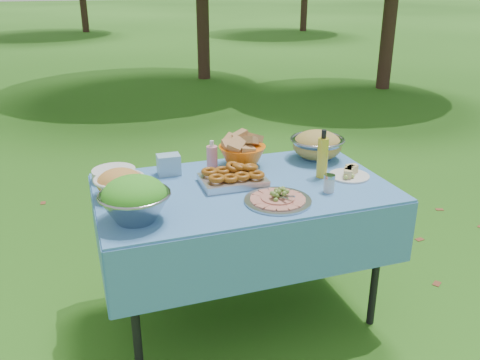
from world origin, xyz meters
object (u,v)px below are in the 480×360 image
at_px(plate_stack, 114,174).
at_px(pasta_bowl_steel, 317,145).
at_px(picnic_table, 243,252).
at_px(bread_bowl, 242,151).
at_px(charcuterie_platter, 278,195).
at_px(salad_bowl, 135,199).
at_px(oil_bottle, 323,154).

bearing_deg(plate_stack, pasta_bowl_steel, -2.09).
bearing_deg(picnic_table, bread_bowl, 71.94).
relative_size(pasta_bowl_steel, charcuterie_platter, 0.97).
distance_m(salad_bowl, bread_bowl, 0.83).
xyz_separation_m(pasta_bowl_steel, oil_bottle, (-0.11, -0.28, 0.05)).
bearing_deg(oil_bottle, charcuterie_platter, -147.00).
bearing_deg(bread_bowl, pasta_bowl_steel, -2.96).
xyz_separation_m(salad_bowl, charcuterie_platter, (0.66, -0.02, -0.06)).
bearing_deg(picnic_table, plate_stack, 153.14).
bearing_deg(pasta_bowl_steel, picnic_table, -154.03).
distance_m(bread_bowl, charcuterie_platter, 0.53).
xyz_separation_m(picnic_table, charcuterie_platter, (0.09, -0.23, 0.42)).
bearing_deg(charcuterie_platter, pasta_bowl_steel, 47.74).
relative_size(picnic_table, pasta_bowl_steel, 4.73).
xyz_separation_m(charcuterie_platter, oil_bottle, (0.34, 0.22, 0.09)).
bearing_deg(picnic_table, pasta_bowl_steel, 25.97).
distance_m(salad_bowl, oil_bottle, 1.02).
relative_size(plate_stack, oil_bottle, 0.87).
bearing_deg(charcuterie_platter, plate_stack, 142.26).
bearing_deg(charcuterie_platter, bread_bowl, 89.73).
bearing_deg(salad_bowl, charcuterie_platter, -1.77).
bearing_deg(oil_bottle, pasta_bowl_steel, 68.12).
distance_m(bread_bowl, pasta_bowl_steel, 0.45).
height_order(plate_stack, bread_bowl, bread_bowl).
distance_m(plate_stack, oil_bottle, 1.09).
bearing_deg(picnic_table, charcuterie_platter, -68.55).
distance_m(salad_bowl, pasta_bowl_steel, 1.21).
xyz_separation_m(bread_bowl, pasta_bowl_steel, (0.45, -0.02, -0.01)).
relative_size(picnic_table, plate_stack, 6.51).
distance_m(picnic_table, charcuterie_platter, 0.49).
relative_size(plate_stack, bread_bowl, 0.86).
distance_m(pasta_bowl_steel, oil_bottle, 0.30).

